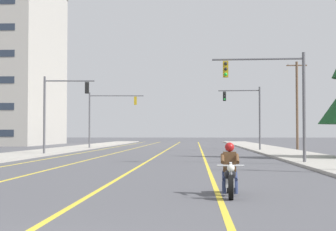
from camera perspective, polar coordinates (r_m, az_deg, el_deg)
lane_stripe_center at (r=51.27m, az=-0.23°, el=-3.91°), size 0.16×100.00×0.01m
lane_stripe_left at (r=51.65m, az=-4.64°, el=-3.89°), size 0.16×100.00×0.01m
lane_stripe_right at (r=51.20m, az=3.74°, el=-3.91°), size 0.16×100.00×0.01m
lane_stripe_far_left at (r=52.14m, az=-7.93°, el=-3.86°), size 0.16×100.00×0.01m
sidewalk_kerb_right at (r=46.82m, az=12.42°, el=-3.96°), size 4.40×110.00×0.14m
sidewalk_kerb_left at (r=48.08m, az=-13.12°, el=-3.90°), size 4.40×110.00×0.14m
motorcycle_with_rider at (r=14.16m, az=6.91°, el=-6.55°), size 0.70×2.19×1.46m
traffic_signal_near_right at (r=28.97m, az=12.05°, el=2.80°), size 5.14×0.37×6.20m
traffic_signal_near_left at (r=41.12m, az=-12.10°, el=1.29°), size 4.01×0.54×6.20m
traffic_signal_mid_right at (r=49.85m, az=8.91°, el=0.71°), size 4.06×0.37×6.20m
traffic_signal_mid_left at (r=56.54m, az=-6.97°, el=0.50°), size 6.00×0.68×6.20m
utility_pole_right_far at (r=55.46m, az=14.20°, el=1.31°), size 2.15×0.26×9.28m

